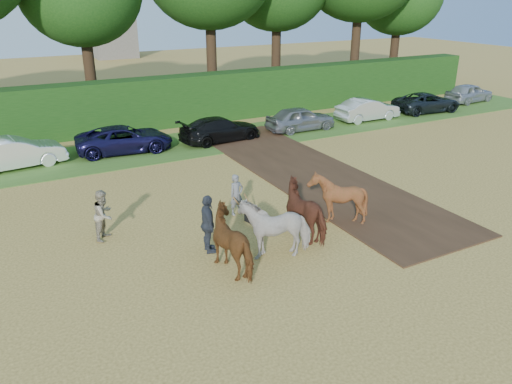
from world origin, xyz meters
TOP-DOWN VIEW (x-y plane):
  - ground at (0.00, 0.00)m, footprint 120.00×120.00m
  - earth_strip at (1.50, 7.00)m, footprint 4.50×17.00m
  - grass_verge at (0.00, 14.00)m, footprint 50.00×5.00m
  - hedgerow at (0.00, 18.50)m, footprint 46.00×1.60m
  - spectator_near at (-8.22, 4.79)m, footprint 1.04×1.07m
  - spectator_far at (-5.51, 2.28)m, footprint 0.64×1.20m
  - plough_team at (-2.88, 1.60)m, footprint 6.26×5.01m
  - parked_cars at (2.78, 13.95)m, footprint 40.65×3.27m

SIDE VIEW (x-z plane):
  - ground at x=0.00m, z-range 0.00..0.00m
  - grass_verge at x=0.00m, z-range 0.00..0.03m
  - earth_strip at x=1.50m, z-range 0.00..0.05m
  - parked_cars at x=2.78m, z-range -0.04..1.44m
  - spectator_near at x=-8.22m, z-range 0.00..1.74m
  - plough_team at x=-2.88m, z-range -0.01..1.87m
  - spectator_far at x=-5.51m, z-range 0.00..1.94m
  - hedgerow at x=0.00m, z-range 0.00..3.00m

